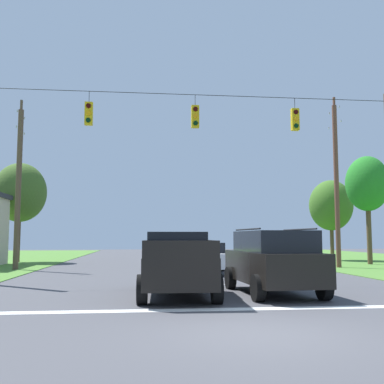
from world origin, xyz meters
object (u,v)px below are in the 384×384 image
Objects in this scene: pickup_truck at (177,264)px; utility_pole_mid_right at (336,180)px; overhead_signal_span at (196,173)px; distant_car_oncoming at (292,253)px; utility_pole_near_left at (18,184)px; tree_roadside_right at (331,205)px; suv_black at (273,260)px; distant_car_crossing_white at (207,257)px; tree_roadside_far_right at (367,184)px; tree_roadside_left at (20,193)px.

utility_pole_mid_right is at bearing 48.42° from pickup_truck.
distant_car_oncoming is (7.14, 9.17, -3.68)m from overhead_signal_span.
utility_pole_near_left reaches higher than pickup_truck.
utility_pole_mid_right reaches higher than tree_roadside_right.
suv_black is at bearing -122.08° from utility_pole_mid_right.
distant_car_crossing_white is 0.62× the size of tree_roadside_far_right.
distant_car_crossing_white is at bearing -152.48° from tree_roadside_far_right.
tree_roadside_left is (-20.25, 8.00, -0.17)m from utility_pole_mid_right.
tree_roadside_left is (-12.01, 11.21, 4.20)m from distant_car_crossing_white.
pickup_truck reaches higher than distant_car_oncoming.
tree_roadside_left is at bearing 116.57° from pickup_truck.
distant_car_crossing_white is at bearing 95.86° from suv_black.
overhead_signal_span is 5.55m from distant_car_crossing_white.
pickup_truck is at bearing -121.14° from distant_car_oncoming.
suv_black is at bearing -56.90° from tree_roadside_left.
utility_pole_near_left is 22.89m from tree_roadside_right.
overhead_signal_span is at bearing 76.17° from pickup_truck.
utility_pole_near_left is at bearing 123.67° from pickup_truck.
utility_pole_mid_right is 4.43m from tree_roadside_far_right.
suv_black is at bearing -126.37° from tree_roadside_far_right.
suv_black is 1.10× the size of distant_car_crossing_white.
suv_black is at bearing -66.99° from overhead_signal_span.
tree_roadside_left reaches higher than suv_black.
suv_black is 22.74m from tree_roadside_right.
utility_pole_mid_right reaches higher than distant_car_crossing_white.
suv_black is at bearing -84.14° from distant_car_crossing_white.
suv_black is 0.69× the size of tree_roadside_left.
suv_black is 23.91m from tree_roadside_left.
pickup_truck is at bearing -133.42° from tree_roadside_far_right.
overhead_signal_span reaches higher than tree_roadside_left.
utility_pole_mid_right is (2.14, -1.94, 4.37)m from distant_car_oncoming.
overhead_signal_span is 19.78m from tree_roadside_right.
tree_roadside_far_right reaches higher than distant_car_oncoming.
distant_car_crossing_white is at bearing -134.90° from tree_roadside_right.
distant_car_crossing_white is at bearing -158.72° from utility_pole_mid_right.
distant_car_oncoming is (8.25, 13.65, -0.18)m from pickup_truck.
tree_roadside_far_right reaches higher than pickup_truck.
pickup_truck is 3.02m from suv_black.
pickup_truck is 0.88× the size of tree_roadside_right.
pickup_truck is at bearing -63.43° from tree_roadside_left.
utility_pole_mid_right is at bearing 37.92° from overhead_signal_span.
tree_roadside_far_right is at bearing -86.89° from tree_roadside_right.
utility_pole_near_left is at bearing -173.18° from tree_roadside_far_right.
overhead_signal_span is at bearing -54.27° from tree_roadside_left.
tree_roadside_left is (-1.89, 7.75, 0.25)m from utility_pole_near_left.
pickup_truck is at bearing -131.58° from utility_pole_mid_right.
tree_roadside_far_right is at bearing 53.63° from suv_black.
distant_car_crossing_white is at bearing -18.90° from utility_pole_near_left.
utility_pole_near_left reaches higher than distant_car_oncoming.
tree_roadside_right is (12.39, 15.41, -0.22)m from overhead_signal_span.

